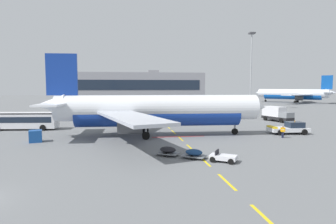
{
  "coord_description": "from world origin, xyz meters",
  "views": [
    {
      "loc": [
        10.14,
        -19.62,
        7.5
      ],
      "look_at": [
        17.87,
        31.66,
        2.86
      ],
      "focal_mm": 30.64,
      "sensor_mm": 36.0,
      "label": 1
    }
  ],
  "objects_px": {
    "catering_truck": "(98,113)",
    "apron_light_mast_far": "(251,62)",
    "airliner_foreground": "(155,110)",
    "ground_crew_worker": "(283,131)",
    "fuel_service_truck": "(277,114)",
    "airliner_mid_left": "(293,94)",
    "baggage_train": "(194,154)",
    "pushback_tug": "(289,128)",
    "apron_shuttle_bus": "(22,120)",
    "uld_cargo_container": "(36,136)"
  },
  "relations": [
    {
      "from": "airliner_mid_left",
      "to": "pushback_tug",
      "type": "bearing_deg",
      "value": -122.4
    },
    {
      "from": "airliner_mid_left",
      "to": "apron_shuttle_bus",
      "type": "height_order",
      "value": "airliner_mid_left"
    },
    {
      "from": "airliner_mid_left",
      "to": "baggage_train",
      "type": "xyz_separation_m",
      "value": [
        -70.11,
        -94.04,
        -3.45
      ]
    },
    {
      "from": "pushback_tug",
      "to": "apron_shuttle_bus",
      "type": "xyz_separation_m",
      "value": [
        -43.57,
        10.85,
        0.85
      ]
    },
    {
      "from": "apron_shuttle_bus",
      "to": "baggage_train",
      "type": "height_order",
      "value": "apron_shuttle_bus"
    },
    {
      "from": "pushback_tug",
      "to": "apron_light_mast_far",
      "type": "distance_m",
      "value": 50.11
    },
    {
      "from": "fuel_service_truck",
      "to": "uld_cargo_container",
      "type": "height_order",
      "value": "fuel_service_truck"
    },
    {
      "from": "airliner_foreground",
      "to": "uld_cargo_container",
      "type": "height_order",
      "value": "airliner_foreground"
    },
    {
      "from": "catering_truck",
      "to": "uld_cargo_container",
      "type": "relative_size",
      "value": 3.69
    },
    {
      "from": "airliner_mid_left",
      "to": "catering_truck",
      "type": "xyz_separation_m",
      "value": [
        -83.07,
        -58.64,
        -2.33
      ]
    },
    {
      "from": "airliner_foreground",
      "to": "fuel_service_truck",
      "type": "bearing_deg",
      "value": 27.56
    },
    {
      "from": "pushback_tug",
      "to": "fuel_service_truck",
      "type": "relative_size",
      "value": 0.83
    },
    {
      "from": "airliner_foreground",
      "to": "apron_light_mast_far",
      "type": "height_order",
      "value": "apron_light_mast_far"
    },
    {
      "from": "fuel_service_truck",
      "to": "uld_cargo_container",
      "type": "bearing_deg",
      "value": -159.12
    },
    {
      "from": "airliner_foreground",
      "to": "baggage_train",
      "type": "xyz_separation_m",
      "value": [
        2.65,
        -14.19,
        -3.42
      ]
    },
    {
      "from": "airliner_foreground",
      "to": "apron_light_mast_far",
      "type": "distance_m",
      "value": 58.35
    },
    {
      "from": "pushback_tug",
      "to": "fuel_service_truck",
      "type": "distance_m",
      "value": 16.99
    },
    {
      "from": "airliner_mid_left",
      "to": "fuel_service_truck",
      "type": "bearing_deg",
      "value": -124.47
    },
    {
      "from": "uld_cargo_container",
      "to": "ground_crew_worker",
      "type": "bearing_deg",
      "value": -3.32
    },
    {
      "from": "uld_cargo_container",
      "to": "pushback_tug",
      "type": "bearing_deg",
      "value": 1.92
    },
    {
      "from": "apron_shuttle_bus",
      "to": "ground_crew_worker",
      "type": "distance_m",
      "value": 42.91
    },
    {
      "from": "airliner_mid_left",
      "to": "ground_crew_worker",
      "type": "bearing_deg",
      "value": -122.87
    },
    {
      "from": "apron_shuttle_bus",
      "to": "baggage_train",
      "type": "relative_size",
      "value": 1.53
    },
    {
      "from": "catering_truck",
      "to": "fuel_service_truck",
      "type": "relative_size",
      "value": 0.96
    },
    {
      "from": "catering_truck",
      "to": "apron_light_mast_far",
      "type": "bearing_deg",
      "value": 27.12
    },
    {
      "from": "catering_truck",
      "to": "baggage_train",
      "type": "height_order",
      "value": "catering_truck"
    },
    {
      "from": "catering_truck",
      "to": "apron_light_mast_far",
      "type": "distance_m",
      "value": 53.43
    },
    {
      "from": "pushback_tug",
      "to": "catering_truck",
      "type": "distance_m",
      "value": 38.76
    },
    {
      "from": "fuel_service_truck",
      "to": "ground_crew_worker",
      "type": "relative_size",
      "value": 4.19
    },
    {
      "from": "baggage_train",
      "to": "uld_cargo_container",
      "type": "distance_m",
      "value": 22.46
    },
    {
      "from": "ground_crew_worker",
      "to": "uld_cargo_container",
      "type": "bearing_deg",
      "value": 176.68
    },
    {
      "from": "pushback_tug",
      "to": "airliner_mid_left",
      "type": "distance_m",
      "value": 95.89
    },
    {
      "from": "airliner_foreground",
      "to": "uld_cargo_container",
      "type": "distance_m",
      "value": 16.89
    },
    {
      "from": "apron_shuttle_bus",
      "to": "catering_truck",
      "type": "height_order",
      "value": "catering_truck"
    },
    {
      "from": "airliner_foreground",
      "to": "airliner_mid_left",
      "type": "relative_size",
      "value": 1.16
    },
    {
      "from": "airliner_foreground",
      "to": "ground_crew_worker",
      "type": "height_order",
      "value": "airliner_foreground"
    },
    {
      "from": "uld_cargo_container",
      "to": "baggage_train",
      "type": "bearing_deg",
      "value": -31.85
    },
    {
      "from": "airliner_mid_left",
      "to": "baggage_train",
      "type": "distance_m",
      "value": 117.35
    },
    {
      "from": "ground_crew_worker",
      "to": "uld_cargo_container",
      "type": "height_order",
      "value": "ground_crew_worker"
    },
    {
      "from": "airliner_mid_left",
      "to": "catering_truck",
      "type": "distance_m",
      "value": 101.71
    },
    {
      "from": "fuel_service_truck",
      "to": "apron_light_mast_far",
      "type": "height_order",
      "value": "apron_light_mast_far"
    },
    {
      "from": "apron_shuttle_bus",
      "to": "uld_cargo_container",
      "type": "xyz_separation_m",
      "value": [
        5.75,
        -12.12,
        -0.95
      ]
    },
    {
      "from": "catering_truck",
      "to": "ground_crew_worker",
      "type": "xyz_separation_m",
      "value": [
        28.64,
        -25.57,
        -0.63
      ]
    },
    {
      "from": "baggage_train",
      "to": "apron_light_mast_far",
      "type": "height_order",
      "value": "apron_light_mast_far"
    },
    {
      "from": "airliner_mid_left",
      "to": "uld_cargo_container",
      "type": "bearing_deg",
      "value": -137.34
    },
    {
      "from": "airliner_mid_left",
      "to": "apron_light_mast_far",
      "type": "relative_size",
      "value": 1.22
    },
    {
      "from": "airliner_mid_left",
      "to": "apron_light_mast_far",
      "type": "bearing_deg",
      "value": -136.59
    },
    {
      "from": "apron_shuttle_bus",
      "to": "catering_truck",
      "type": "bearing_deg",
      "value": 43.93
    },
    {
      "from": "airliner_mid_left",
      "to": "baggage_train",
      "type": "height_order",
      "value": "airliner_mid_left"
    },
    {
      "from": "catering_truck",
      "to": "ground_crew_worker",
      "type": "distance_m",
      "value": 38.4
    }
  ]
}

